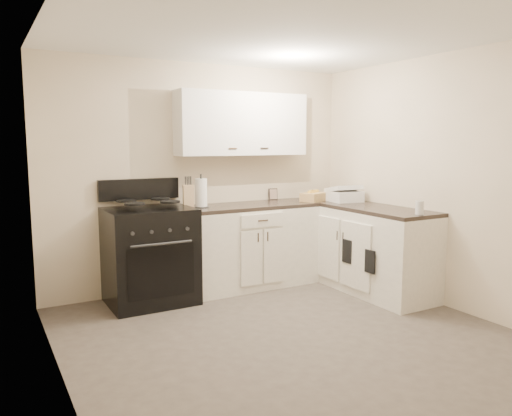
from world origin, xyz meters
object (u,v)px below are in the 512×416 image
countertop_grill (345,196)px  knife_block (188,196)px  wicker_basket (314,197)px  paper_towel (201,193)px  stove (150,258)px

countertop_grill → knife_block: bearing=174.7°
knife_block → wicker_basket: size_ratio=0.81×
knife_block → countertop_grill: knife_block is taller
paper_towel → countertop_grill: paper_towel is taller
knife_block → wicker_basket: bearing=8.1°
stove → countertop_grill: (2.28, -0.30, 0.54)m
paper_towel → knife_block: bearing=161.6°
paper_towel → wicker_basket: bearing=-5.7°
stove → countertop_grill: bearing=-7.4°
stove → knife_block: knife_block is taller
wicker_basket → paper_towel: bearing=174.3°
stove → paper_towel: size_ratio=3.35×
stove → wicker_basket: wicker_basket is taller
paper_towel → countertop_grill: (1.68, -0.35, -0.09)m
wicker_basket → countertop_grill: (0.30, -0.21, 0.01)m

